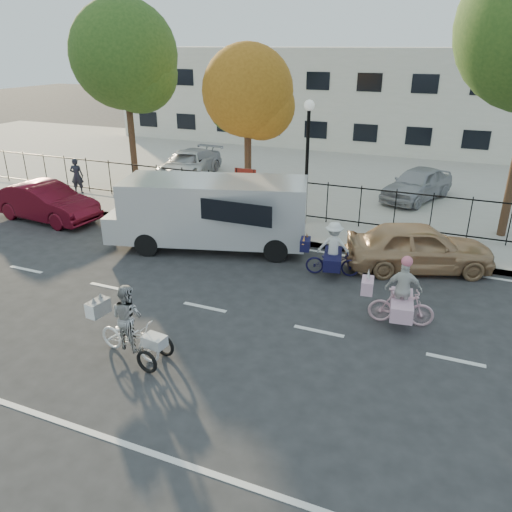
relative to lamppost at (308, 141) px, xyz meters
The scene contains 21 objects.
ground 7.50m from the lamppost, 94.21° to the right, with size 120.00×120.00×0.00m, color #333334.
road_markings 7.49m from the lamppost, 94.21° to the right, with size 60.00×9.52×0.01m, color silver, non-canonical shape.
curb 3.54m from the lamppost, 105.95° to the right, with size 60.00×0.10×0.15m, color #A8A399.
sidewalk 3.16m from the lamppost, 125.54° to the right, with size 60.00×2.20×0.15m, color #A8A399.
parking_lot 8.76m from the lamppost, 93.49° to the left, with size 60.00×15.60×0.15m, color #A8A399.
iron_fence 2.30m from the lamppost, 141.34° to the left, with size 58.00×0.06×1.50m, color black, non-canonical shape.
building 18.21m from the lamppost, 91.57° to the left, with size 34.00×10.00×6.00m, color silver.
lamppost is the anchor object (origin of this frame).
street_sign 2.90m from the lamppost, behind, with size 0.85×0.06×1.80m.
zebra_trike 9.64m from the lamppost, 95.98° to the right, with size 1.95×0.84×1.66m.
unicorn_bike 7.49m from the lamppost, 54.05° to the right, with size 1.77×1.25×1.76m.
bull_bike 4.82m from the lamppost, 61.77° to the right, with size 1.78×1.24×1.61m.
white_van 4.17m from the lamppost, 126.30° to the right, with size 6.78×3.65×2.25m.
red_sedan 10.00m from the lamppost, 161.99° to the right, with size 1.49×4.28×1.41m, color #500916.
gold_sedan 5.36m from the lamppost, 28.68° to the right, with size 1.69×4.20×1.43m, color tan.
pedestrian 10.57m from the lamppost, behind, with size 0.56×0.37×1.54m, color black.
lot_car_a 9.12m from the lamppost, 147.84° to the left, with size 1.70×4.19×1.21m, color #AAABB1.
lot_car_b 8.92m from the lamppost, 149.56° to the left, with size 2.02×4.39×1.22m, color silver.
lot_car_d 6.21m from the lamppost, 53.81° to the left, with size 1.59×3.95×1.35m, color #A0A1A7.
tree_west 8.65m from the lamppost, 169.88° to the left, with size 4.34×4.34×7.96m.
tree_mid 3.28m from the lamppost, 152.81° to the left, with size 3.48×3.43×6.29m.
Camera 1 is at (5.50, -9.80, 6.17)m, focal length 35.00 mm.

